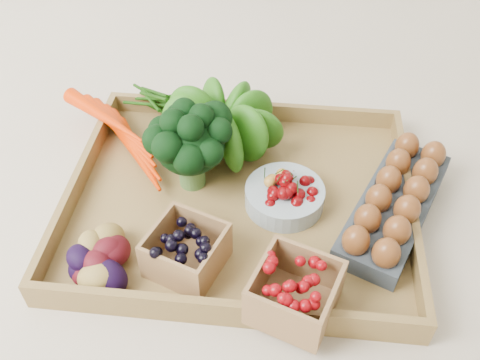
# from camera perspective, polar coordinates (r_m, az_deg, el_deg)

# --- Properties ---
(ground) EXTENTS (4.00, 4.00, 0.00)m
(ground) POSITION_cam_1_polar(r_m,az_deg,el_deg) (0.89, -0.00, -2.76)
(ground) COLOR beige
(ground) RESTS_ON ground
(tray) EXTENTS (0.55, 0.45, 0.01)m
(tray) POSITION_cam_1_polar(r_m,az_deg,el_deg) (0.88, -0.00, -2.43)
(tray) COLOR olive
(tray) RESTS_ON ground
(carrots) EXTENTS (0.20, 0.15, 0.05)m
(carrots) POSITION_cam_1_polar(r_m,az_deg,el_deg) (0.97, -11.76, 4.25)
(carrots) COLOR #E93000
(carrots) RESTS_ON tray
(lettuce) EXTENTS (0.14, 0.14, 0.14)m
(lettuce) POSITION_cam_1_polar(r_m,az_deg,el_deg) (0.92, -1.82, 6.53)
(lettuce) COLOR #235A0E
(lettuce) RESTS_ON tray
(broccoli) EXTENTS (0.14, 0.14, 0.11)m
(broccoli) POSITION_cam_1_polar(r_m,az_deg,el_deg) (0.87, -5.28, 2.39)
(broccoli) COLOR black
(broccoli) RESTS_ON tray
(cherry_bowl) EXTENTS (0.13, 0.13, 0.03)m
(cherry_bowl) POSITION_cam_1_polar(r_m,az_deg,el_deg) (0.86, 4.76, -1.76)
(cherry_bowl) COLOR #8C9EA5
(cherry_bowl) RESTS_ON tray
(egg_carton) EXTENTS (0.21, 0.30, 0.03)m
(egg_carton) POSITION_cam_1_polar(r_m,az_deg,el_deg) (0.88, 16.09, -2.79)
(egg_carton) COLOR #343C43
(egg_carton) RESTS_ON tray
(potatoes) EXTENTS (0.12, 0.12, 0.07)m
(potatoes) POSITION_cam_1_polar(r_m,az_deg,el_deg) (0.79, -15.36, -7.54)
(potatoes) COLOR #3F0A10
(potatoes) RESTS_ON tray
(punnet_blackberry) EXTENTS (0.13, 0.13, 0.07)m
(punnet_blackberry) POSITION_cam_1_polar(r_m,az_deg,el_deg) (0.77, -5.75, -7.45)
(punnet_blackberry) COLOR black
(punnet_blackberry) RESTS_ON tray
(punnet_raspberry) EXTENTS (0.14, 0.14, 0.07)m
(punnet_raspberry) POSITION_cam_1_polar(r_m,az_deg,el_deg) (0.73, 5.86, -11.82)
(punnet_raspberry) COLOR maroon
(punnet_raspberry) RESTS_ON tray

